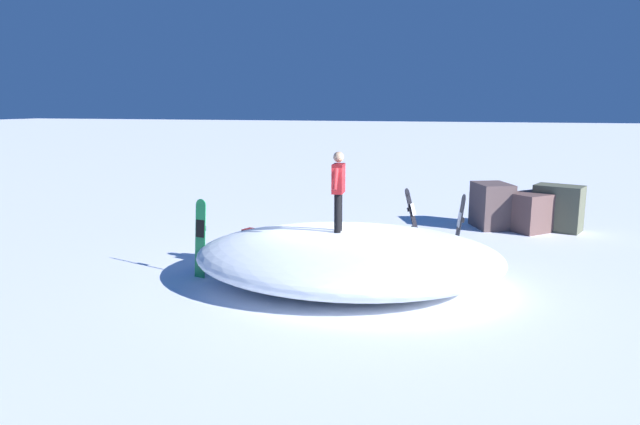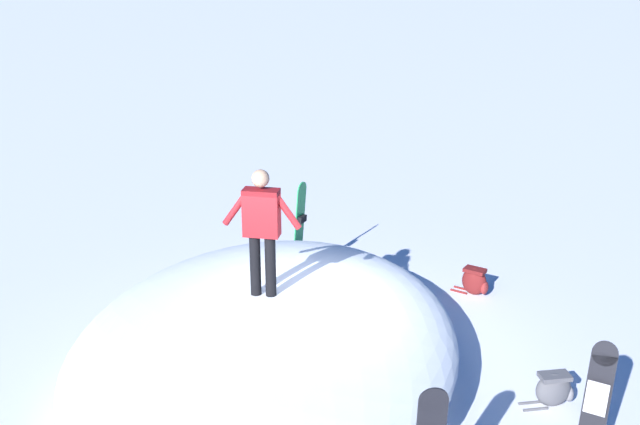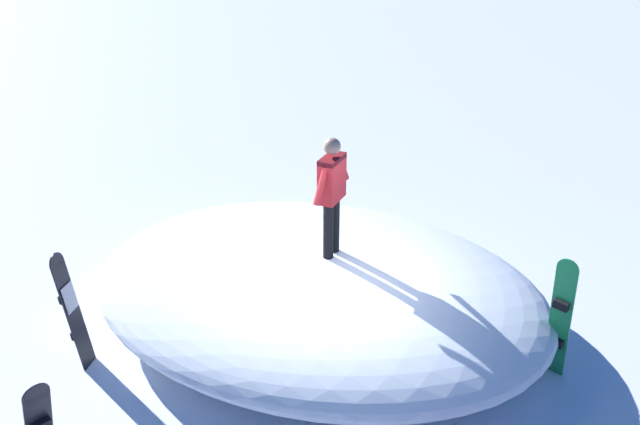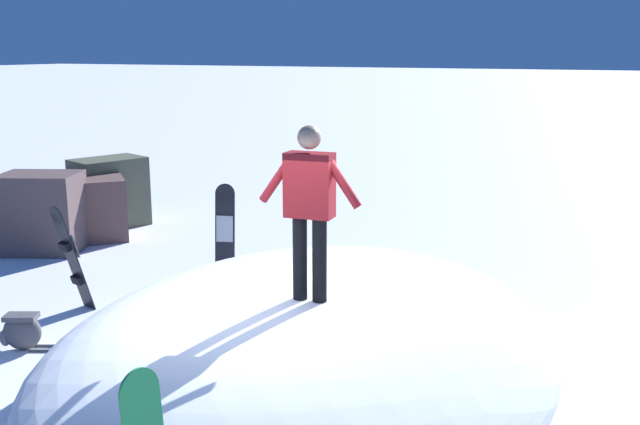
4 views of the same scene
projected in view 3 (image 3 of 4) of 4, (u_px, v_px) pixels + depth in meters
The scene contains 5 objects.
ground at pixel (331, 355), 8.97m from camera, with size 240.00×240.00×0.00m, color white.
snow_mound at pixel (316, 288), 9.42m from camera, with size 4.91×6.57×1.13m, color white.
snowboarder_standing at pixel (332, 190), 8.73m from camera, with size 1.03×0.26×1.69m.
snowboard_primary_upright at pixel (71, 309), 8.45m from camera, with size 0.34×0.30×1.66m.
snowboard_tertiary_upright at pixel (560, 316), 8.24m from camera, with size 0.23×0.30×1.74m.
Camera 3 is at (6.25, 3.52, 5.73)m, focal length 37.43 mm.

